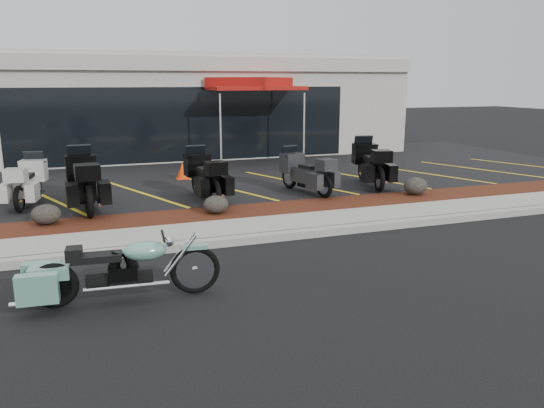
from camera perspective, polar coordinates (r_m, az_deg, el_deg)
name	(u,v)px	position (r m, az deg, el deg)	size (l,w,h in m)	color
ground	(301,253)	(9.52, 3.13, -5.29)	(90.00, 90.00, 0.00)	black
curb	(283,236)	(10.29, 1.20, -3.42)	(24.00, 0.25, 0.15)	gray
sidewalk	(271,227)	(10.93, -0.10, -2.44)	(24.00, 1.20, 0.15)	gray
mulch_bed	(253,213)	(12.03, -2.01, -0.97)	(24.00, 1.20, 0.16)	#3D1D0D
upper_lot	(202,175)	(17.15, -7.50, 3.15)	(26.00, 9.60, 0.15)	black
dealership_building	(169,105)	(23.08, -11.01, 10.38)	(18.00, 8.16, 4.00)	#A39D93
boulder_left	(46,214)	(11.65, -23.13, -1.04)	(0.59, 0.49, 0.42)	black
boulder_mid	(216,205)	(11.68, -6.06, -0.06)	(0.56, 0.47, 0.40)	black
boulder_right	(415,186)	(14.03, 15.18, 1.88)	(0.63, 0.53, 0.45)	black
hero_cruiser	(195,263)	(7.67, -8.30, -6.28)	(2.68, 0.68, 0.94)	#67A18F
touring_white	(36,175)	(14.30, -24.09, 2.86)	(2.04, 0.78, 1.19)	silver
touring_black_front	(81,173)	(13.49, -19.88, 3.11)	(2.39, 0.91, 1.39)	black
touring_black_mid	(196,170)	(13.73, -8.17, 3.67)	(2.18, 0.83, 1.27)	black
touring_grey	(289,167)	(14.32, 1.89, 3.99)	(2.02, 0.77, 1.17)	#2C2C31
touring_black_rear	(363,158)	(15.68, 9.76, 4.87)	(2.28, 0.87, 1.32)	black
traffic_cone	(182,170)	(16.05, -9.62, 3.58)	(0.35, 0.35, 0.50)	#EB3A07
popup_canopy	(250,85)	(19.50, -2.39, 12.66)	(4.24, 4.24, 2.98)	silver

